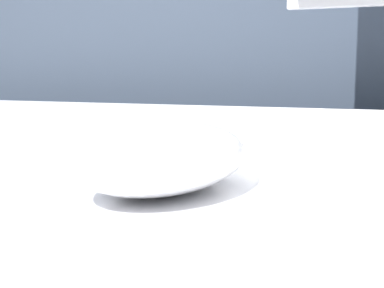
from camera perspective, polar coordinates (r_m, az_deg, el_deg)
name	(u,v)px	position (r m, az deg, el deg)	size (l,w,h in m)	color
partition_panel	(352,160)	(0.97, 16.73, -1.61)	(5.00, 0.03, 1.21)	#333D4C
computer_mouse_near	(166,156)	(0.25, -2.79, -1.32)	(0.08, 0.12, 0.03)	white
keyboard	(182,126)	(0.44, -1.04, 1.98)	(0.41, 0.15, 0.02)	silver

